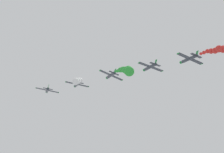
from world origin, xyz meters
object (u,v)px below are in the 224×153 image
airplane_right_inner (111,75)px  airplane_left_outer (150,67)px  airplane_left_inner (77,84)px  airplane_lead (47,90)px  airplane_right_outer (189,59)px

airplane_right_inner → airplane_left_outer: bearing=-37.5°
airplane_left_inner → airplane_lead: bearing=144.2°
airplane_left_inner → airplane_right_outer: 44.35m
airplane_right_inner → airplane_left_outer: 15.31m
airplane_lead → airplane_right_inner: (22.28, -18.19, 4.16)m
airplane_right_inner → airplane_left_outer: size_ratio=1.00×
airplane_left_inner → airplane_right_inner: (11.18, -10.16, 2.39)m
airplane_lead → airplane_right_outer: bearing=-38.9°
airplane_left_inner → airplane_left_outer: bearing=-39.9°
airplane_left_inner → airplane_right_outer: bearing=-39.9°
airplane_left_outer → airplane_lead: bearing=141.4°
airplane_left_inner → airplane_right_inner: size_ratio=1.00×
airplane_right_outer → airplane_left_outer: bearing=140.1°
airplane_left_inner → airplane_left_outer: airplane_left_outer is taller
airplane_right_inner → airplane_right_outer: size_ratio=1.00×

